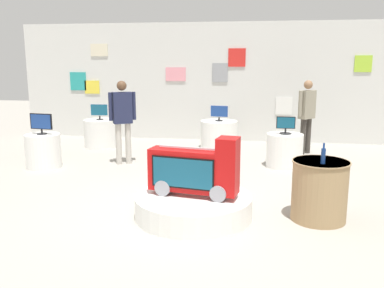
# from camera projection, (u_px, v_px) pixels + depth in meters

# --- Properties ---
(ground_plane) EXTENTS (30.00, 30.00, 0.00)m
(ground_plane) POSITION_uv_depth(u_px,v_px,m) (178.00, 208.00, 6.08)
(ground_plane) COLOR #9E998E
(back_wall_display) EXTENTS (10.81, 0.13, 3.11)m
(back_wall_display) POSITION_uv_depth(u_px,v_px,m) (216.00, 82.00, 11.02)
(back_wall_display) COLOR silver
(back_wall_display) RESTS_ON ground
(main_display_pedestal) EXTENTS (1.61, 1.61, 0.30)m
(main_display_pedestal) POSITION_uv_depth(u_px,v_px,m) (193.00, 206.00, 5.71)
(main_display_pedestal) COLOR white
(main_display_pedestal) RESTS_ON ground
(novelty_firetruck_tv) EXTENTS (1.26, 0.53, 0.84)m
(novelty_firetruck_tv) POSITION_uv_depth(u_px,v_px,m) (195.00, 171.00, 5.60)
(novelty_firetruck_tv) COLOR gray
(novelty_firetruck_tv) RESTS_ON main_display_pedestal
(display_pedestal_left_rear) EXTENTS (0.90, 0.90, 0.68)m
(display_pedestal_left_rear) POSITION_uv_depth(u_px,v_px,m) (219.00, 135.00, 10.14)
(display_pedestal_left_rear) COLOR white
(display_pedestal_left_rear) RESTS_ON ground
(tv_on_left_rear) EXTENTS (0.46, 0.17, 0.38)m
(tv_on_left_rear) POSITION_uv_depth(u_px,v_px,m) (219.00, 112.00, 10.03)
(tv_on_left_rear) COLOR black
(tv_on_left_rear) RESTS_ON display_pedestal_left_rear
(display_pedestal_center_rear) EXTENTS (0.73, 0.73, 0.68)m
(display_pedestal_center_rear) POSITION_uv_depth(u_px,v_px,m) (285.00, 150.00, 8.36)
(display_pedestal_center_rear) COLOR white
(display_pedestal_center_rear) RESTS_ON ground
(tv_on_center_rear) EXTENTS (0.37, 0.23, 0.35)m
(tv_on_center_rear) POSITION_uv_depth(u_px,v_px,m) (286.00, 125.00, 8.25)
(tv_on_center_rear) COLOR black
(tv_on_center_rear) RESTS_ON display_pedestal_center_rear
(display_pedestal_right_rear) EXTENTS (0.80, 0.80, 0.68)m
(display_pedestal_right_rear) POSITION_uv_depth(u_px,v_px,m) (101.00, 133.00, 10.35)
(display_pedestal_right_rear) COLOR white
(display_pedestal_right_rear) RESTS_ON ground
(tv_on_right_rear) EXTENTS (0.45, 0.17, 0.40)m
(tv_on_right_rear) POSITION_uv_depth(u_px,v_px,m) (99.00, 111.00, 10.23)
(tv_on_right_rear) COLOR black
(tv_on_right_rear) RESTS_ON display_pedestal_right_rear
(display_pedestal_far_right) EXTENTS (0.69, 0.69, 0.68)m
(display_pedestal_far_right) POSITION_uv_depth(u_px,v_px,m) (43.00, 151.00, 8.32)
(display_pedestal_far_right) COLOR white
(display_pedestal_far_right) RESTS_ON ground
(tv_on_far_right) EXTENTS (0.48, 0.19, 0.42)m
(tv_on_far_right) POSITION_uv_depth(u_px,v_px,m) (41.00, 123.00, 8.21)
(tv_on_far_right) COLOR black
(tv_on_far_right) RESTS_ON display_pedestal_far_right
(side_table_round) EXTENTS (0.76, 0.76, 0.82)m
(side_table_round) POSITION_uv_depth(u_px,v_px,m) (319.00, 190.00, 5.55)
(side_table_round) COLOR #9E7F56
(side_table_round) RESTS_ON ground
(bottle_on_side_table) EXTENTS (0.06, 0.06, 0.27)m
(bottle_on_side_table) POSITION_uv_depth(u_px,v_px,m) (323.00, 155.00, 5.31)
(bottle_on_side_table) COLOR navy
(bottle_on_side_table) RESTS_ON side_table_round
(shopper_browsing_near_truck) EXTENTS (0.50, 0.36, 1.72)m
(shopper_browsing_near_truck) POSITION_uv_depth(u_px,v_px,m) (123.00, 116.00, 8.49)
(shopper_browsing_near_truck) COLOR #B2ADA3
(shopper_browsing_near_truck) RESTS_ON ground
(shopper_browsing_rear) EXTENTS (0.41, 0.43, 1.69)m
(shopper_browsing_rear) POSITION_uv_depth(u_px,v_px,m) (307.00, 111.00, 9.43)
(shopper_browsing_rear) COLOR #38332D
(shopper_browsing_rear) RESTS_ON ground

